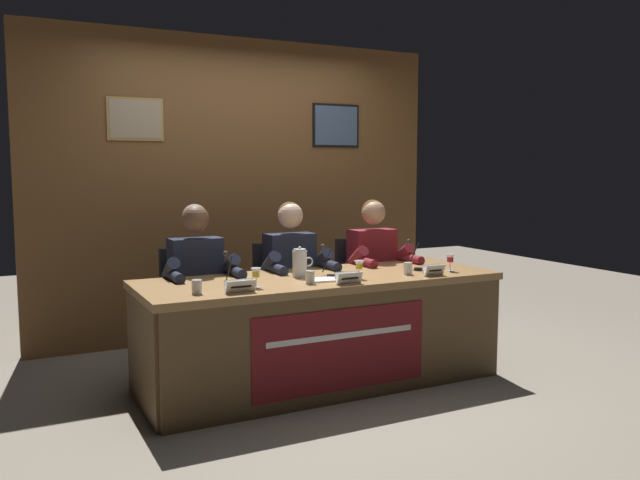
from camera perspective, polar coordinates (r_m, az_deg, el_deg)
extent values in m
plane|color=gray|center=(4.69, 0.00, -12.21)|extent=(12.00, 12.00, 0.00)
cube|color=brown|center=(5.87, -6.86, 4.41)|extent=(3.67, 0.12, 2.60)
cube|color=tan|center=(5.57, -15.72, 10.05)|extent=(0.45, 0.02, 0.34)
cube|color=tan|center=(5.56, -15.69, 10.06)|extent=(0.41, 0.01, 0.30)
cube|color=black|center=(6.20, 1.38, 9.87)|extent=(0.48, 0.02, 0.40)
cube|color=slate|center=(6.19, 1.43, 9.88)|extent=(0.44, 0.01, 0.36)
cube|color=olive|center=(4.51, 0.00, -3.48)|extent=(2.47, 0.88, 0.05)
cube|color=brown|center=(4.23, 2.59, -9.32)|extent=(2.41, 0.04, 0.70)
cube|color=brown|center=(4.21, -14.78, -9.62)|extent=(0.08, 0.80, 0.70)
cube|color=brown|center=(5.22, 11.78, -6.45)|extent=(0.08, 0.80, 0.70)
cube|color=maroon|center=(4.18, 1.91, -9.51)|extent=(1.21, 0.01, 0.52)
cube|color=white|center=(4.15, 1.95, -8.31)|extent=(1.03, 0.00, 0.04)
cylinder|color=black|center=(4.91, -10.64, -11.30)|extent=(0.44, 0.44, 0.02)
cylinder|color=black|center=(4.85, -10.69, -8.83)|extent=(0.05, 0.05, 0.41)
cube|color=#232328|center=(4.80, -10.75, -6.28)|extent=(0.44, 0.44, 0.03)
cube|color=#232328|center=(4.94, -11.45, -3.15)|extent=(0.40, 0.05, 0.44)
cylinder|color=black|center=(4.50, -10.67, -9.99)|extent=(0.10, 0.10, 0.47)
cylinder|color=black|center=(4.55, -8.22, -9.74)|extent=(0.10, 0.10, 0.47)
cylinder|color=black|center=(4.57, -11.27, -6.08)|extent=(0.13, 0.34, 0.13)
cylinder|color=black|center=(4.62, -8.87, -5.89)|extent=(0.13, 0.34, 0.13)
cube|color=#1E2338|center=(4.71, -10.72, -2.72)|extent=(0.36, 0.20, 0.48)
sphere|color=brown|center=(4.65, -10.75, 1.81)|extent=(0.19, 0.19, 0.19)
sphere|color=gray|center=(4.66, -10.80, 2.01)|extent=(0.17, 0.17, 0.17)
cylinder|color=#1E2338|center=(4.56, -12.91, -2.82)|extent=(0.09, 0.30, 0.25)
cylinder|color=#1E2338|center=(4.68, -7.91, -2.49)|extent=(0.09, 0.30, 0.25)
cylinder|color=#1E2338|center=(4.41, -12.41, -3.13)|extent=(0.07, 0.24, 0.07)
cylinder|color=#1E2338|center=(4.53, -7.25, -2.78)|extent=(0.07, 0.24, 0.07)
cube|color=white|center=(3.92, -6.85, -4.04)|extent=(0.18, 0.03, 0.08)
cube|color=white|center=(3.95, -7.02, -3.96)|extent=(0.18, 0.03, 0.08)
cube|color=black|center=(3.91, -6.84, -4.05)|extent=(0.13, 0.01, 0.01)
cylinder|color=white|center=(4.10, -5.56, -4.11)|extent=(0.06, 0.06, 0.00)
cylinder|color=white|center=(4.09, -5.56, -3.70)|extent=(0.01, 0.01, 0.05)
cone|color=white|center=(4.08, -5.57, -2.87)|extent=(0.06, 0.06, 0.06)
cylinder|color=yellow|center=(4.08, -5.57, -2.96)|extent=(0.04, 0.04, 0.04)
cylinder|color=silver|center=(3.93, -10.63, -4.02)|extent=(0.06, 0.06, 0.08)
cylinder|color=silver|center=(3.94, -10.62, -4.26)|extent=(0.05, 0.05, 0.05)
cylinder|color=black|center=(4.11, -7.58, -3.98)|extent=(0.06, 0.06, 0.02)
cylinder|color=black|center=(4.16, -7.89, -2.48)|extent=(0.01, 0.13, 0.18)
sphere|color=#2D2D2D|center=(4.20, -8.18, -1.15)|extent=(0.03, 0.03, 0.03)
cylinder|color=black|center=(5.15, -2.75, -10.37)|extent=(0.44, 0.44, 0.02)
cylinder|color=black|center=(5.09, -2.77, -8.01)|extent=(0.05, 0.05, 0.41)
cube|color=#232328|center=(5.04, -2.78, -5.57)|extent=(0.44, 0.44, 0.03)
cube|color=#232328|center=(5.18, -3.70, -2.61)|extent=(0.40, 0.05, 0.44)
cylinder|color=black|center=(4.74, -2.14, -9.04)|extent=(0.10, 0.10, 0.47)
cylinder|color=black|center=(4.82, 0.05, -8.77)|extent=(0.10, 0.10, 0.47)
cylinder|color=black|center=(4.81, -2.90, -5.35)|extent=(0.13, 0.34, 0.13)
cylinder|color=black|center=(4.89, -0.75, -5.15)|extent=(0.13, 0.34, 0.13)
cube|color=#1E2338|center=(4.96, -2.66, -2.18)|extent=(0.36, 0.20, 0.48)
sphere|color=beige|center=(4.90, -2.58, 2.13)|extent=(0.19, 0.19, 0.19)
sphere|color=#593819|center=(4.91, -2.65, 2.32)|extent=(0.17, 0.17, 0.17)
cylinder|color=#1E2338|center=(4.78, -4.46, -2.26)|extent=(0.09, 0.30, 0.25)
cylinder|color=#1E2338|center=(4.95, 0.03, -1.94)|extent=(0.09, 0.30, 0.25)
cylinder|color=#1E2338|center=(4.64, -3.71, -2.53)|extent=(0.07, 0.24, 0.07)
cylinder|color=#1E2338|center=(4.81, 0.90, -2.19)|extent=(0.07, 0.24, 0.07)
cube|color=white|center=(4.18, 2.62, -3.34)|extent=(0.17, 0.03, 0.08)
cube|color=white|center=(4.21, 2.39, -3.27)|extent=(0.17, 0.03, 0.08)
cube|color=black|center=(4.18, 2.64, -3.35)|extent=(0.12, 0.01, 0.01)
cylinder|color=white|center=(4.41, 3.41, -3.36)|extent=(0.06, 0.06, 0.00)
cylinder|color=white|center=(4.40, 3.41, -2.98)|extent=(0.01, 0.01, 0.05)
cone|color=white|center=(4.39, 3.41, -2.21)|extent=(0.06, 0.06, 0.06)
cylinder|color=yellow|center=(4.39, 3.41, -2.29)|extent=(0.04, 0.04, 0.04)
cylinder|color=silver|center=(4.21, -0.86, -3.24)|extent=(0.06, 0.06, 0.08)
cylinder|color=silver|center=(4.21, -0.86, -3.47)|extent=(0.05, 0.05, 0.05)
cylinder|color=black|center=(4.45, 0.97, -3.15)|extent=(0.06, 0.06, 0.02)
cylinder|color=black|center=(4.49, 0.60, -1.77)|extent=(0.01, 0.13, 0.18)
sphere|color=#2D2D2D|center=(4.53, 0.23, -0.55)|extent=(0.03, 0.03, 0.03)
cylinder|color=black|center=(5.47, 4.28, -9.38)|extent=(0.44, 0.44, 0.02)
cylinder|color=black|center=(5.41, 4.30, -7.15)|extent=(0.05, 0.05, 0.41)
cube|color=#232328|center=(5.37, 4.32, -4.84)|extent=(0.44, 0.44, 0.03)
cube|color=#232328|center=(5.50, 3.26, -2.09)|extent=(0.40, 0.05, 0.44)
cylinder|color=black|center=(5.07, 5.39, -8.04)|extent=(0.10, 0.10, 0.47)
cylinder|color=black|center=(5.18, 7.28, -7.76)|extent=(0.10, 0.10, 0.47)
cylinder|color=black|center=(5.14, 4.52, -4.61)|extent=(0.13, 0.34, 0.13)
cylinder|color=black|center=(5.24, 6.40, -4.41)|extent=(0.13, 0.34, 0.13)
cube|color=maroon|center=(5.29, 4.51, -1.66)|extent=(0.36, 0.20, 0.48)
sphere|color=tan|center=(5.24, 4.66, 2.38)|extent=(0.19, 0.19, 0.19)
sphere|color=#593819|center=(5.25, 4.58, 2.56)|extent=(0.17, 0.17, 0.17)
cylinder|color=maroon|center=(5.10, 3.08, -1.72)|extent=(0.09, 0.30, 0.25)
cylinder|color=maroon|center=(5.32, 7.01, -1.43)|extent=(0.09, 0.30, 0.25)
cylinder|color=maroon|center=(4.96, 4.00, -1.96)|extent=(0.07, 0.24, 0.07)
cylinder|color=maroon|center=(5.19, 7.99, -1.64)|extent=(0.07, 0.24, 0.07)
cube|color=white|center=(4.57, 9.96, -2.61)|extent=(0.15, 0.03, 0.08)
cube|color=white|center=(4.60, 9.70, -2.56)|extent=(0.15, 0.03, 0.08)
cube|color=black|center=(4.57, 9.98, -2.62)|extent=(0.11, 0.01, 0.01)
cylinder|color=white|center=(4.82, 11.19, -2.64)|extent=(0.06, 0.06, 0.00)
cylinder|color=white|center=(4.81, 11.20, -2.30)|extent=(0.01, 0.01, 0.05)
cone|color=white|center=(4.80, 11.22, -1.59)|extent=(0.06, 0.06, 0.06)
cylinder|color=#B21E2D|center=(4.81, 11.22, -1.67)|extent=(0.04, 0.04, 0.04)
cylinder|color=silver|center=(4.61, 7.63, -2.46)|extent=(0.06, 0.06, 0.08)
cylinder|color=silver|center=(4.61, 7.63, -2.67)|extent=(0.05, 0.05, 0.05)
cylinder|color=black|center=(4.81, 8.50, -2.52)|extent=(0.06, 0.06, 0.02)
cylinder|color=black|center=(4.84, 8.09, -1.25)|extent=(0.01, 0.13, 0.18)
sphere|color=#2D2D2D|center=(4.88, 7.69, -0.11)|extent=(0.03, 0.03, 0.03)
cylinder|color=silver|center=(4.47, -1.77, -2.07)|extent=(0.10, 0.10, 0.18)
cylinder|color=silver|center=(4.46, -1.77, -0.85)|extent=(0.09, 0.09, 0.01)
sphere|color=silver|center=(4.45, -1.78, -0.67)|extent=(0.02, 0.02, 0.02)
torus|color=silver|center=(4.50, -0.99, -1.90)|extent=(0.07, 0.01, 0.07)
cube|color=white|center=(4.33, 0.31, -3.47)|extent=(0.22, 0.17, 0.01)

